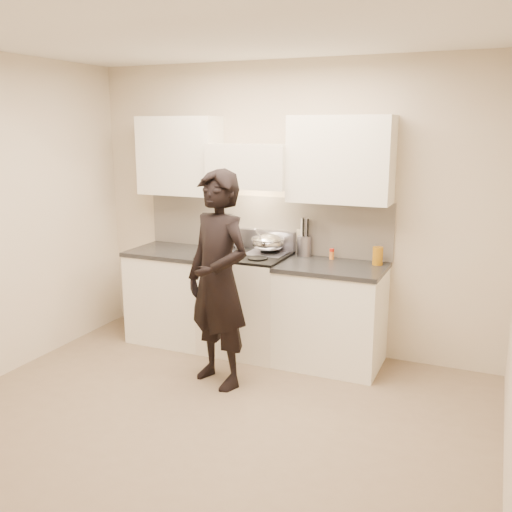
# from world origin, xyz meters

# --- Properties ---
(ground_plane) EXTENTS (4.00, 4.00, 0.00)m
(ground_plane) POSITION_xyz_m (0.00, 0.00, 0.00)
(ground_plane) COLOR #836F56
(room_shell) EXTENTS (4.04, 3.54, 2.70)m
(room_shell) POSITION_xyz_m (-0.06, 0.37, 1.60)
(room_shell) COLOR beige
(room_shell) RESTS_ON ground
(stove) EXTENTS (0.76, 0.65, 0.96)m
(stove) POSITION_xyz_m (-0.30, 1.42, 0.47)
(stove) COLOR white
(stove) RESTS_ON ground
(counter_right) EXTENTS (0.92, 0.67, 0.92)m
(counter_right) POSITION_xyz_m (0.53, 1.43, 0.46)
(counter_right) COLOR white
(counter_right) RESTS_ON ground
(counter_left) EXTENTS (0.82, 0.67, 0.92)m
(counter_left) POSITION_xyz_m (-1.08, 1.43, 0.46)
(counter_left) COLOR white
(counter_left) RESTS_ON ground
(wok) EXTENTS (0.32, 0.39, 0.26)m
(wok) POSITION_xyz_m (-0.13, 1.55, 1.04)
(wok) COLOR silver
(wok) RESTS_ON stove
(stock_pot) EXTENTS (0.39, 0.31, 0.18)m
(stock_pot) POSITION_xyz_m (-0.50, 1.31, 1.05)
(stock_pot) COLOR silver
(stock_pot) RESTS_ON stove
(utensil_crock) EXTENTS (0.13, 0.13, 0.36)m
(utensil_crock) POSITION_xyz_m (0.19, 1.67, 1.03)
(utensil_crock) COLOR #9795A4
(utensil_crock) RESTS_ON counter_right
(spice_jar) EXTENTS (0.04, 0.04, 0.10)m
(spice_jar) POSITION_xyz_m (0.46, 1.64, 0.97)
(spice_jar) COLOR orange
(spice_jar) RESTS_ON counter_right
(oil_glass) EXTENTS (0.09, 0.09, 0.16)m
(oil_glass) POSITION_xyz_m (0.89, 1.59, 1.00)
(oil_glass) COLOR #A3690F
(oil_glass) RESTS_ON counter_right
(person) EXTENTS (0.76, 0.64, 1.78)m
(person) POSITION_xyz_m (-0.21, 0.68, 0.89)
(person) COLOR black
(person) RESTS_ON ground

